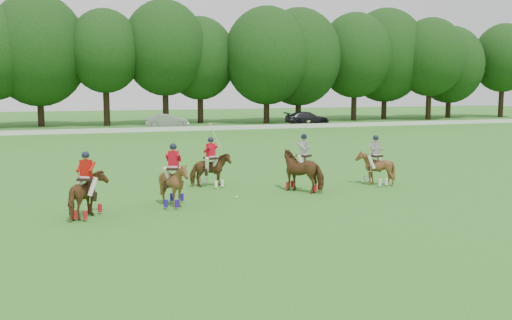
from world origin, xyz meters
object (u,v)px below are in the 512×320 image
object	(u,v)px
polo_stripe_a	(304,170)
polo_stripe_b	(375,167)
car_mid	(167,121)
polo_ball	(236,197)
polo_red_a	(87,194)
car_right	(307,118)
polo_red_c	(174,184)
polo_red_b	(211,169)

from	to	relation	value
polo_stripe_a	polo_stripe_b	size ratio (longest dim) A/B	1.32
car_mid	polo_ball	xyz separation A→B (m)	(-4.19, -38.99, -0.70)
polo_red_a	polo_ball	size ratio (longest dim) A/B	24.97
car_right	polo_red_a	bearing A→B (deg)	152.21
car_right	polo_stripe_a	bearing A→B (deg)	160.82
polo_ball	polo_stripe_b	bearing A→B (deg)	7.70
car_right	car_mid	bearing A→B (deg)	94.97
polo_red_c	polo_stripe_b	size ratio (longest dim) A/B	1.04
polo_stripe_b	polo_ball	distance (m)	6.88
polo_stripe_a	polo_ball	size ratio (longest dim) A/B	33.05
car_right	polo_red_b	xyz separation A→B (m)	(-20.68, -36.18, 0.03)
polo_red_b	polo_stripe_b	world-z (taller)	polo_red_b
polo_red_b	car_right	bearing A→B (deg)	60.25
polo_red_b	polo_stripe_a	size ratio (longest dim) A/B	0.92
polo_stripe_b	polo_red_b	bearing A→B (deg)	165.03
polo_red_a	polo_ball	bearing A→B (deg)	15.47
polo_red_b	polo_stripe_b	distance (m)	7.34
polo_red_a	polo_stripe_a	world-z (taller)	polo_stripe_a
car_right	polo_stripe_b	distance (m)	40.43
polo_red_a	polo_stripe_b	size ratio (longest dim) A/B	1.00
polo_red_c	polo_stripe_a	size ratio (longest dim) A/B	0.78
car_mid	polo_ball	distance (m)	39.22
polo_red_b	polo_stripe_b	bearing A→B (deg)	-14.97
polo_red_c	polo_ball	xyz separation A→B (m)	(2.62, 0.69, -0.80)
car_right	polo_stripe_b	world-z (taller)	polo_stripe_b
polo_red_a	polo_red_b	world-z (taller)	polo_red_b
polo_ball	polo_red_b	bearing A→B (deg)	96.28
polo_red_a	polo_red_c	distance (m)	3.25
car_mid	polo_stripe_a	size ratio (longest dim) A/B	1.52
polo_stripe_a	polo_ball	xyz separation A→B (m)	(-3.14, -0.56, -0.85)
polo_stripe_b	polo_red_a	bearing A→B (deg)	-168.69
car_right	polo_stripe_b	xyz separation A→B (m)	(-13.59, -38.07, 0.05)
polo_red_c	polo_stripe_a	xyz separation A→B (m)	(5.75, 1.25, 0.05)
polo_red_c	polo_stripe_b	world-z (taller)	polo_red_c
car_mid	polo_stripe_b	size ratio (longest dim) A/B	2.01
polo_red_b	polo_ball	bearing A→B (deg)	-83.72
polo_red_c	polo_stripe_b	xyz separation A→B (m)	(9.40, 1.61, -0.04)
car_right	polo_ball	world-z (taller)	car_right
polo_ball	polo_red_c	bearing A→B (deg)	-165.19
polo_red_a	polo_red_c	xyz separation A→B (m)	(3.12, 0.90, 0.04)
car_mid	polo_red_b	size ratio (longest dim) A/B	1.65
polo_red_b	polo_red_c	distance (m)	4.20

